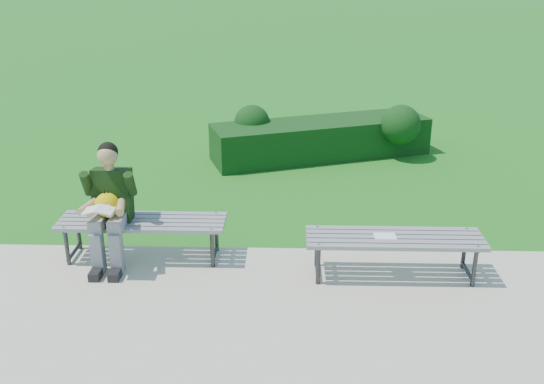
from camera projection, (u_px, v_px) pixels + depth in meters
ground at (267, 249)px, 6.91m from camera, size 80.00×80.00×0.00m
walkway at (260, 340)px, 5.28m from camera, size 30.00×3.50×0.02m
hedge at (324, 136)px, 9.95m from camera, size 3.67×2.03×0.89m
bench_left at (142, 225)px, 6.55m from camera, size 1.80×0.50×0.46m
bench_right at (394, 241)px, 6.17m from camera, size 1.80×0.50×0.46m
seated_boy at (109, 202)px, 6.36m from camera, size 0.56×0.76×1.31m
paper_sheet at (385, 236)px, 6.15m from camera, size 0.22×0.16×0.01m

